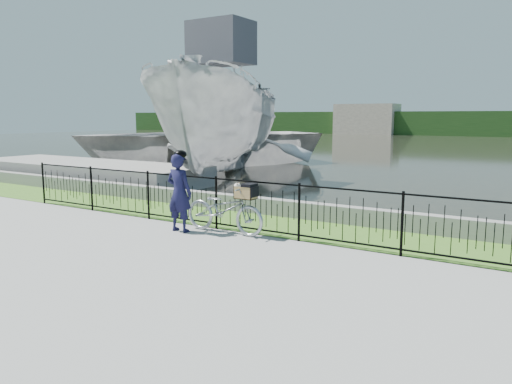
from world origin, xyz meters
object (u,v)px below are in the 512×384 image
Objects in this scene: bicycle_rig at (225,209)px; boat_near at (222,123)px; boat_far at (199,139)px; dock at (86,172)px; cyclist at (179,192)px.

boat_near reaches higher than bicycle_rig.
boat_far reaches higher than bicycle_rig.
dock is at bearing -86.46° from boat_far.
boat_near reaches higher than dock.
cyclist is at bearing -53.00° from boat_far.
dock is at bearing 152.08° from cyclist.
dock is 7.43m from boat_far.
dock is 5.26× the size of bicycle_rig.
bicycle_rig is (9.37, -4.10, 0.16)m from dock.
cyclist is at bearing -59.75° from boat_near.
dock is 9.61m from cyclist.
cyclist is 0.15× the size of boat_near.
dock is 10.23m from bicycle_rig.
cyclist reaches higher than dock.
boat_near reaches higher than cyclist.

